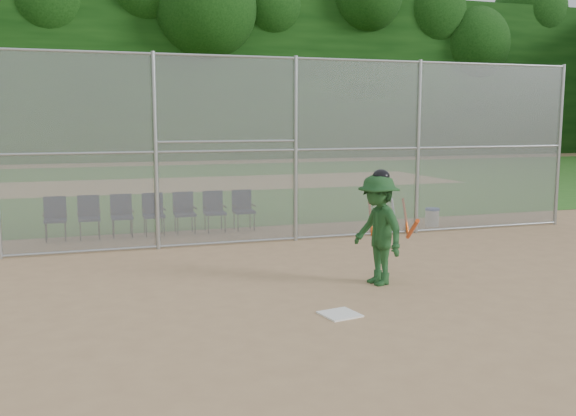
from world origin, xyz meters
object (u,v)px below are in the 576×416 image
object	(u,v)px
home_plate	(340,314)
chair_0	(55,219)
water_cooler	(432,217)
batter_at_plate	(378,229)

from	to	relation	value
home_plate	chair_0	size ratio (longest dim) A/B	0.50
water_cooler	chair_0	bearing A→B (deg)	174.24
home_plate	chair_0	world-z (taller)	chair_0
home_plate	batter_at_plate	distance (m)	2.04
batter_at_plate	water_cooler	bearing A→B (deg)	50.92
batter_at_plate	water_cooler	size ratio (longest dim) A/B	4.13
home_plate	batter_at_plate	bearing A→B (deg)	47.81
batter_at_plate	water_cooler	xyz separation A→B (m)	(3.83, 4.72, -0.68)
home_plate	batter_at_plate	size ratio (longest dim) A/B	0.26
water_cooler	chair_0	distance (m)	8.95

